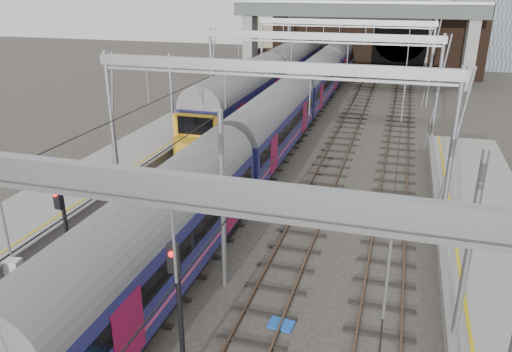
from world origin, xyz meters
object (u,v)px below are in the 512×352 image
(signal_near_left, at_px, (65,228))
(relay_cabinet, at_px, (14,273))
(signal_near_centre, at_px, (178,296))
(train_second, at_px, (292,65))
(train_main, at_px, (297,100))

(signal_near_left, height_order, relay_cabinet, signal_near_left)
(signal_near_centre, relative_size, relay_cabinet, 4.07)
(signal_near_left, bearing_deg, train_second, 102.16)
(train_second, distance_m, signal_near_left, 40.75)
(train_main, relative_size, relay_cabinet, 55.72)
(signal_near_left, distance_m, signal_near_centre, 6.42)
(signal_near_centre, bearing_deg, signal_near_left, 141.40)
(train_main, bearing_deg, relay_cabinet, -103.24)
(train_main, relative_size, train_second, 1.18)
(signal_near_centre, bearing_deg, train_second, 86.11)
(train_second, height_order, signal_near_left, train_second)
(signal_near_centre, bearing_deg, train_main, 82.87)
(train_second, relative_size, relay_cabinet, 47.19)
(train_second, relative_size, signal_near_left, 12.10)
(train_main, height_order, relay_cabinet, train_main)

